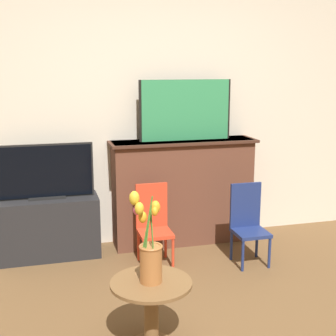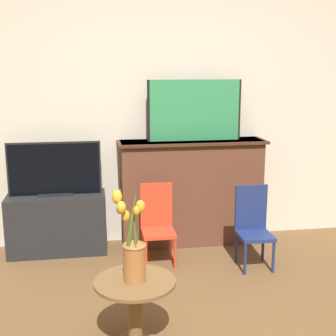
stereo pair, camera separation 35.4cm
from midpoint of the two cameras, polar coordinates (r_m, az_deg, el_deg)
wall_back at (r=4.38m, az=-4.40°, el=8.35°), size 8.00×0.06×2.70m
fireplace_mantel at (r=4.40m, az=-0.49°, el=-2.77°), size 1.37×0.35×0.98m
painting at (r=4.27m, az=-0.23°, el=7.05°), size 0.86×0.03×0.55m
tv_stand at (r=4.30m, az=-16.64°, el=-7.00°), size 0.86×0.36×0.53m
tv_monitor at (r=4.17m, az=-17.05°, el=-0.53°), size 0.81×0.12×0.47m
chair_red at (r=3.99m, az=-4.35°, el=-6.59°), size 0.27×0.27×0.68m
chair_blue at (r=4.02m, az=7.26°, el=-6.51°), size 0.27×0.27×0.68m
side_table at (r=2.87m, az=-5.73°, el=-16.27°), size 0.48×0.48×0.42m
vase_tulips at (r=2.73m, az=-6.06°, el=-10.14°), size 0.19×0.17×0.55m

